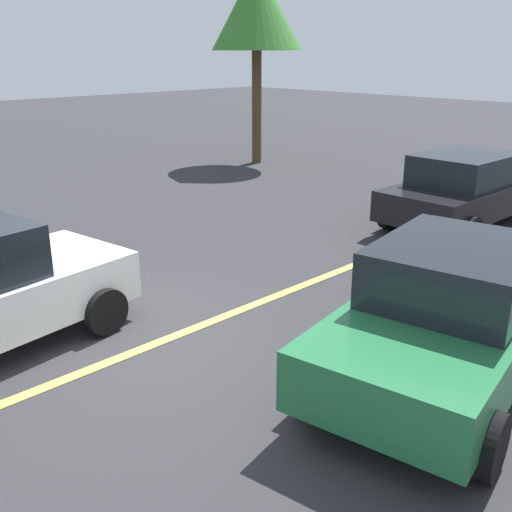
{
  "coord_description": "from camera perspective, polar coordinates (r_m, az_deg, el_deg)",
  "views": [
    {
      "loc": [
        -3.72,
        -5.83,
        3.61
      ],
      "look_at": [
        1.3,
        -0.64,
        1.08
      ],
      "focal_mm": 41.45,
      "sensor_mm": 36.0,
      "label": 1
    }
  ],
  "objects": [
    {
      "name": "car_black_approaching",
      "position": [
        13.48,
        19.64,
        6.1
      ],
      "size": [
        4.47,
        2.09,
        1.56
      ],
      "color": "black",
      "rests_on": "ground_plane"
    },
    {
      "name": "ground_plane",
      "position": [
        7.8,
        -10.32,
        -8.62
      ],
      "size": [
        80.0,
        80.0,
        0.0
      ],
      "primitive_type": "plane",
      "color": "#2D2D30"
    },
    {
      "name": "car_green_mid_road",
      "position": [
        7.02,
        18.0,
        -5.33
      ],
      "size": [
        4.33,
        2.61,
        1.59
      ],
      "color": "#236B3D",
      "rests_on": "ground_plane"
    },
    {
      "name": "lane_marking_centre",
      "position": [
        9.6,
        4.61,
        -2.83
      ],
      "size": [
        28.0,
        0.16,
        0.01
      ],
      "primitive_type": "cube",
      "color": "#E0D14C"
    },
    {
      "name": "tree_left_verge",
      "position": [
        19.95,
        0.07,
        22.76
      ],
      "size": [
        2.88,
        2.88,
        6.15
      ],
      "color": "#513823",
      "rests_on": "ground_plane"
    }
  ]
}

